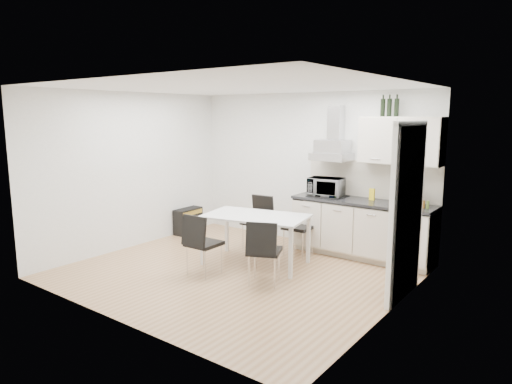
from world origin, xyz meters
TOP-DOWN VIEW (x-y plane):
  - ground at (0.00, 0.00)m, footprint 4.50×4.50m
  - wall_back at (0.00, 2.00)m, footprint 4.50×0.10m
  - wall_front at (0.00, -2.00)m, footprint 4.50×0.10m
  - wall_left at (-2.25, 0.00)m, footprint 0.10×4.00m
  - wall_right at (2.25, 0.00)m, footprint 0.10×4.00m
  - ceiling at (0.00, 0.00)m, footprint 4.50×4.50m
  - doorway at (2.21, 0.55)m, footprint 0.08×1.04m
  - kitchenette at (1.18, 1.73)m, footprint 2.22×0.64m
  - dining_table at (0.00, 0.46)m, footprint 1.65×1.15m
  - chair_far_left at (-0.47, 1.13)m, footprint 0.48×0.53m
  - chair_far_right at (0.27, 1.25)m, footprint 0.47×0.53m
  - chair_near_left at (-0.29, -0.35)m, footprint 0.45×0.51m
  - chair_near_right at (0.59, -0.13)m, footprint 0.61×0.64m
  - guitar_amp at (-2.11, 1.14)m, footprint 0.27×0.58m
  - floor_speaker at (-0.95, 1.90)m, footprint 0.22×0.20m

SIDE VIEW (x-z plane):
  - ground at x=0.00m, z-range 0.00..0.00m
  - floor_speaker at x=-0.95m, z-range 0.00..0.30m
  - guitar_amp at x=-2.11m, z-range 0.00..0.48m
  - chair_far_left at x=-0.47m, z-range 0.00..0.88m
  - chair_far_right at x=0.27m, z-range 0.00..0.88m
  - chair_near_left at x=-0.29m, z-range 0.00..0.88m
  - chair_near_right at x=0.59m, z-range 0.00..0.88m
  - dining_table at x=0.00m, z-range 0.30..1.05m
  - kitchenette at x=1.18m, z-range -0.43..2.09m
  - doorway at x=2.21m, z-range 0.00..2.10m
  - wall_back at x=0.00m, z-range 0.00..2.60m
  - wall_front at x=0.00m, z-range 0.00..2.60m
  - wall_left at x=-2.25m, z-range 0.00..2.60m
  - wall_right at x=2.25m, z-range 0.00..2.60m
  - ceiling at x=0.00m, z-range 2.60..2.60m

